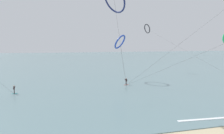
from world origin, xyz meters
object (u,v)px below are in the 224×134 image
at_px(surfer_teal, 14,90).
at_px(kite_charcoal, 147,29).
at_px(surfer_coral, 126,82).
at_px(kite_cobalt, 120,42).

height_order(surfer_teal, kite_charcoal, kite_charcoal).
bearing_deg(surfer_teal, surfer_coral, -88.48).
bearing_deg(kite_cobalt, surfer_coral, 36.22).
bearing_deg(surfer_coral, kite_cobalt, 141.89).
height_order(surfer_coral, kite_cobalt, kite_cobalt).
bearing_deg(kite_charcoal, surfer_teal, 116.44).
bearing_deg(surfer_coral, kite_charcoal, 115.51).
relative_size(kite_charcoal, kite_cobalt, 4.18).
xyz_separation_m(surfer_coral, kite_charcoal, (16.46, 25.74, 14.47)).
bearing_deg(kite_cobalt, kite_charcoal, -179.95).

